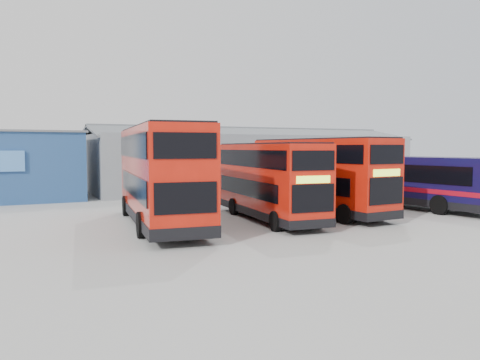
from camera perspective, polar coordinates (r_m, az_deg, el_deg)
ground_plane at (r=24.66m, az=5.24°, el=-5.16°), size 120.00×120.00×0.00m
maintenance_shed at (r=45.76m, az=1.11°, el=2.35°), size 30.50×12.00×5.89m
double_decker_left at (r=23.58m, az=-9.67°, el=0.40°), size 4.09×11.92×4.95m
double_decker_centre at (r=25.21m, az=3.48°, el=-0.22°), size 3.20×9.97×4.15m
double_decker_right at (r=27.81m, az=9.57°, el=0.42°), size 3.26×10.64×4.44m
single_decker_blue at (r=32.59m, az=19.65°, el=-0.23°), size 4.10×12.46×3.32m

